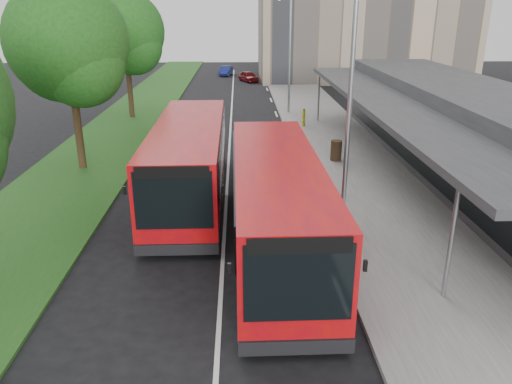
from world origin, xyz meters
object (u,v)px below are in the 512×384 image
Objects in this scene: bollard at (304,117)px; car_far at (226,71)px; litter_bin at (336,150)px; tree_far at (125,37)px; tree_mid at (68,49)px; car_near at (248,76)px; bus_second at (189,161)px; lamp_post_near at (348,93)px; bus_main at (277,206)px; lamp_post_far at (289,48)px.

car_far is (-5.59, 27.37, -0.18)m from bollard.
tree_far is at bearing 137.21° from litter_bin.
car_near is (8.64, 30.34, -5.03)m from tree_mid.
bus_second is at bearing -37.04° from tree_mid.
bollard is at bearing -68.62° from car_far.
litter_bin is 0.89× the size of bollard.
tree_far is at bearing 162.49° from bollard.
bollard reaches higher than car_far.
tree_far is (0.00, 12.00, -0.09)m from tree_mid.
lamp_post_near is at bearing -27.55° from bus_second.
bus_second reaches higher than bollard.
lamp_post_near reaches higher than bus_main.
lamp_post_near reaches higher than litter_bin.
car_far is (-4.98, 22.72, -4.19)m from lamp_post_far.
bus_second is 10.86× the size of litter_bin.
lamp_post_near is at bearing -108.68° from car_near.
bus_main is 0.99× the size of bus_second.
bus_main is at bearing -112.40° from car_near.
tree_far is 11.20m from lamp_post_far.
lamp_post_far reaches higher than car_near.
litter_bin is at bearing -70.09° from car_far.
bus_main is 17.61m from bollard.
bus_main is 10.75× the size of litter_bin.
bus_second is (-3.12, 4.82, 0.02)m from bus_main.
lamp_post_near is 4.44m from bus_main.
lamp_post_near is 15.87m from bollard.
lamp_post_far is 0.74× the size of bus_main.
lamp_post_far reaches higher than bus_second.
tree_mid is 2.71× the size of car_near.
car_near is (3.06, 34.55, -1.04)m from bus_second.
tree_mid is at bearing -90.00° from tree_far.
lamp_post_far is at bearing -67.80° from car_far.
tree_mid reaches higher than lamp_post_far.
lamp_post_far reaches higher than bollard.
tree_mid is at bearing 142.54° from bus_second.
bollard is (6.16, 12.50, -0.87)m from bus_second.
bus_second is (-5.55, -17.16, -3.14)m from lamp_post_far.
lamp_post_far is 7.09× the size of bollard.
tree_mid is 13.20m from lamp_post_near.
litter_bin is 35.69m from car_far.
bus_main is at bearing -99.96° from bollard.
tree_far is 17.56m from litter_bin.
car_far is (6.15, 23.67, -4.96)m from tree_far.
litter_bin is at bearing -105.32° from car_near.
car_near is at bearing 89.49° from bus_main.
bollard is (0.61, 15.35, -4.00)m from lamp_post_near.
tree_mid reaches higher than litter_bin.
tree_mid is 8.59× the size of litter_bin.
tree_far is at bearing -175.13° from lamp_post_far.
tree_mid reaches higher than bus_second.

